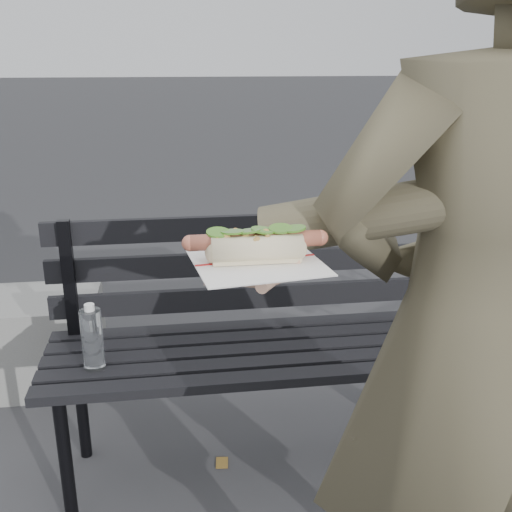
{
  "coord_description": "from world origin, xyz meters",
  "views": [
    {
      "loc": [
        -0.21,
        -0.9,
        1.39
      ],
      "look_at": [
        -0.09,
        -0.04,
        1.09
      ],
      "focal_mm": 42.0,
      "sensor_mm": 36.0,
      "label": 1
    }
  ],
  "objects": [
    {
      "name": "park_bench",
      "position": [
        0.09,
        0.91,
        0.52
      ],
      "size": [
        1.5,
        0.44,
        0.88
      ],
      "color": "black",
      "rests_on": "ground"
    },
    {
      "name": "person",
      "position": [
        0.33,
        0.05,
        0.87
      ],
      "size": [
        0.67,
        0.47,
        1.74
      ],
      "primitive_type": "imported",
      "rotation": [
        0.0,
        0.0,
        3.24
      ],
      "color": "brown",
      "rests_on": "ground"
    },
    {
      "name": "held_hotdog",
      "position": [
        0.11,
        0.03,
        1.13
      ],
      "size": [
        0.64,
        0.31,
        0.2
      ],
      "color": "brown"
    }
  ]
}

